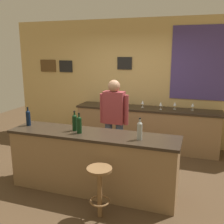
# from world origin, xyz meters

# --- Properties ---
(ground_plane) EXTENTS (10.00, 10.00, 0.00)m
(ground_plane) POSITION_xyz_m (0.00, 0.00, 0.00)
(ground_plane) COLOR #4C3823
(back_wall) EXTENTS (6.00, 0.09, 2.80)m
(back_wall) POSITION_xyz_m (0.04, 2.03, 1.42)
(back_wall) COLOR tan
(back_wall) RESTS_ON ground_plane
(bar_counter) EXTENTS (2.56, 0.60, 0.92)m
(bar_counter) POSITION_xyz_m (0.00, -0.40, 0.46)
(bar_counter) COLOR olive
(bar_counter) RESTS_ON ground_plane
(side_counter) EXTENTS (3.09, 0.56, 0.90)m
(side_counter) POSITION_xyz_m (0.40, 1.65, 0.45)
(side_counter) COLOR olive
(side_counter) RESTS_ON ground_plane
(bartender) EXTENTS (0.52, 0.21, 1.62)m
(bartender) POSITION_xyz_m (0.06, 0.43, 0.94)
(bartender) COLOR #384766
(bartender) RESTS_ON ground_plane
(bar_stool) EXTENTS (0.32, 0.32, 0.68)m
(bar_stool) POSITION_xyz_m (0.34, -0.99, 0.46)
(bar_stool) COLOR brown
(bar_stool) RESTS_ON ground_plane
(wine_bottle_a) EXTENTS (0.07, 0.07, 0.31)m
(wine_bottle_a) POSITION_xyz_m (-1.13, -0.36, 1.06)
(wine_bottle_a) COLOR black
(wine_bottle_a) RESTS_ON bar_counter
(wine_bottle_b) EXTENTS (0.07, 0.07, 0.31)m
(wine_bottle_b) POSITION_xyz_m (-0.30, -0.37, 1.06)
(wine_bottle_b) COLOR black
(wine_bottle_b) RESTS_ON bar_counter
(wine_bottle_c) EXTENTS (0.07, 0.07, 0.31)m
(wine_bottle_c) POSITION_xyz_m (-0.18, -0.46, 1.06)
(wine_bottle_c) COLOR black
(wine_bottle_c) RESTS_ON bar_counter
(wine_bottle_d) EXTENTS (0.07, 0.07, 0.31)m
(wine_bottle_d) POSITION_xyz_m (0.72, -0.46, 1.06)
(wine_bottle_d) COLOR #999E99
(wine_bottle_d) RESTS_ON bar_counter
(wine_glass_a) EXTENTS (0.07, 0.07, 0.16)m
(wine_glass_a) POSITION_xyz_m (0.30, 1.68, 1.01)
(wine_glass_a) COLOR silver
(wine_glass_a) RESTS_ON side_counter
(wine_glass_b) EXTENTS (0.07, 0.07, 0.16)m
(wine_glass_b) POSITION_xyz_m (0.71, 1.61, 1.01)
(wine_glass_b) COLOR silver
(wine_glass_b) RESTS_ON side_counter
(wine_glass_c) EXTENTS (0.07, 0.07, 0.16)m
(wine_glass_c) POSITION_xyz_m (0.98, 1.72, 1.01)
(wine_glass_c) COLOR silver
(wine_glass_c) RESTS_ON side_counter
(wine_glass_d) EXTENTS (0.07, 0.07, 0.16)m
(wine_glass_d) POSITION_xyz_m (1.34, 1.74, 1.01)
(wine_glass_d) COLOR silver
(wine_glass_d) RESTS_ON side_counter
(coffee_mug) EXTENTS (0.12, 0.08, 0.09)m
(coffee_mug) POSITION_xyz_m (-0.29, 1.70, 0.95)
(coffee_mug) COLOR #338C4C
(coffee_mug) RESTS_ON side_counter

